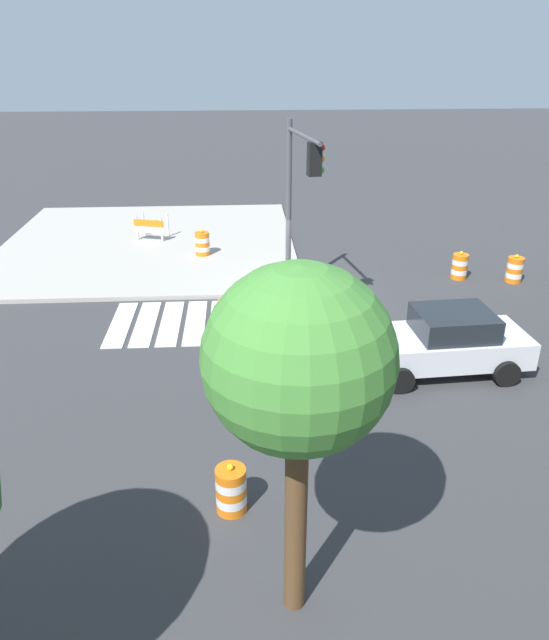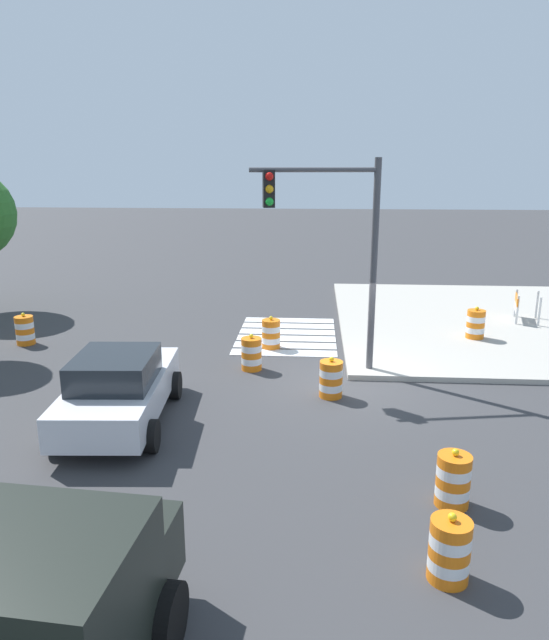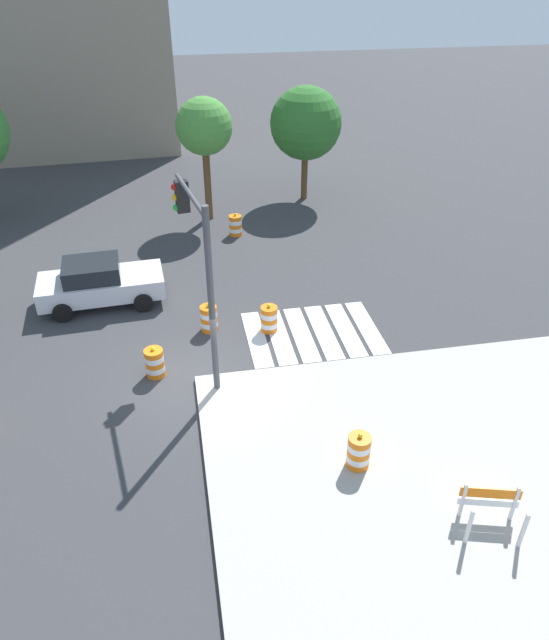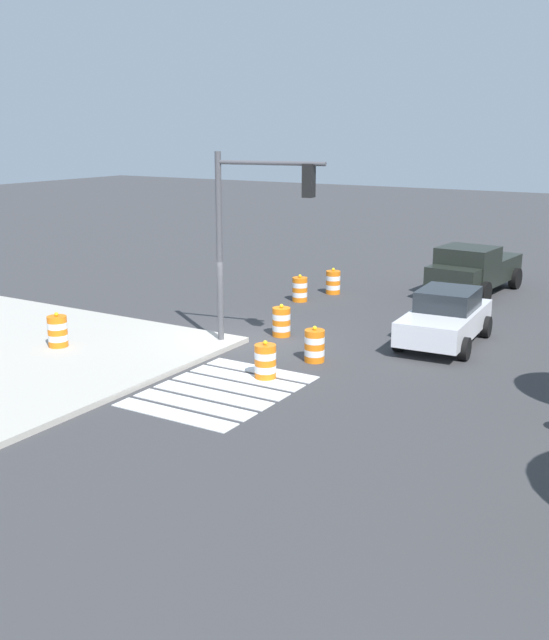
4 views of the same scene
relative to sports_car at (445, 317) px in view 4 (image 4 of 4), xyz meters
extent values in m
plane|color=#38383A|center=(2.94, -5.09, -0.81)|extent=(120.00, 120.00, 0.00)
cube|color=silver|center=(5.07, -3.29, -0.80)|extent=(0.60, 3.20, 0.02)
cube|color=silver|center=(5.82, -3.29, -0.80)|extent=(0.60, 3.20, 0.02)
cube|color=silver|center=(6.57, -3.29, -0.80)|extent=(0.60, 3.20, 0.02)
cube|color=silver|center=(7.32, -3.29, -0.80)|extent=(0.60, 3.20, 0.02)
cube|color=silver|center=(8.07, -3.29, -0.80)|extent=(0.60, 3.20, 0.02)
cube|color=silver|center=(8.82, -3.29, -0.80)|extent=(0.60, 3.20, 0.02)
cube|color=silver|center=(0.06, 0.00, -0.13)|extent=(4.41, 2.11, 0.70)
cube|color=#1E2328|center=(-0.19, -0.01, 0.52)|extent=(2.00, 1.72, 0.60)
cylinder|color=black|center=(1.35, 1.04, -0.48)|extent=(0.67, 0.28, 0.66)
cylinder|color=black|center=(1.47, -0.86, -0.48)|extent=(0.67, 0.28, 0.66)
cylinder|color=black|center=(-1.35, 0.87, -0.48)|extent=(0.67, 0.28, 0.66)
cylinder|color=black|center=(-1.23, -1.03, -0.48)|extent=(0.67, 0.28, 0.66)
cube|color=black|center=(-8.77, -1.27, 0.06)|extent=(2.65, 2.19, 0.90)
cube|color=black|center=(-6.68, -1.44, 0.36)|extent=(2.05, 2.15, 1.50)
cube|color=black|center=(-5.58, -1.53, 0.06)|extent=(1.55, 2.01, 0.90)
cylinder|color=black|center=(-5.80, -0.49, -0.39)|extent=(0.86, 0.37, 0.84)
cylinder|color=black|center=(-5.96, -2.52, -0.39)|extent=(0.86, 0.37, 0.84)
cylinder|color=black|center=(-9.19, -0.22, -0.39)|extent=(0.86, 0.37, 0.84)
cylinder|color=black|center=(-9.35, -2.25, -0.39)|extent=(0.86, 0.37, 0.84)
cylinder|color=orange|center=(1.82, -4.61, -0.72)|extent=(0.56, 0.56, 0.18)
cylinder|color=white|center=(1.82, -4.61, -0.54)|extent=(0.56, 0.56, 0.18)
cylinder|color=orange|center=(1.82, -4.61, -0.36)|extent=(0.56, 0.56, 0.18)
cylinder|color=white|center=(1.82, -4.61, -0.18)|extent=(0.56, 0.56, 0.18)
cylinder|color=orange|center=(1.82, -4.61, 0.00)|extent=(0.56, 0.56, 0.18)
sphere|color=yellow|center=(1.82, -4.61, 0.15)|extent=(0.12, 0.12, 0.12)
cylinder|color=orange|center=(3.61, -2.48, -0.72)|extent=(0.56, 0.56, 0.18)
cylinder|color=white|center=(3.61, -2.48, -0.54)|extent=(0.56, 0.56, 0.18)
cylinder|color=orange|center=(3.61, -2.48, -0.36)|extent=(0.56, 0.56, 0.18)
cylinder|color=white|center=(3.61, -2.48, -0.18)|extent=(0.56, 0.56, 0.18)
cylinder|color=orange|center=(3.61, -2.48, 0.00)|extent=(0.56, 0.56, 0.18)
sphere|color=yellow|center=(3.61, -2.48, 0.15)|extent=(0.12, 0.12, 0.12)
cylinder|color=orange|center=(-2.71, -6.51, -0.72)|extent=(0.56, 0.56, 0.18)
cylinder|color=white|center=(-2.71, -6.51, -0.54)|extent=(0.56, 0.56, 0.18)
cylinder|color=orange|center=(-2.71, -6.51, -0.36)|extent=(0.56, 0.56, 0.18)
cylinder|color=white|center=(-2.71, -6.51, -0.18)|extent=(0.56, 0.56, 0.18)
cylinder|color=orange|center=(-2.71, -6.51, 0.00)|extent=(0.56, 0.56, 0.18)
sphere|color=yellow|center=(-2.71, -6.51, 0.15)|extent=(0.12, 0.12, 0.12)
cylinder|color=orange|center=(-4.53, -6.05, -0.72)|extent=(0.56, 0.56, 0.18)
cylinder|color=white|center=(-4.53, -6.05, -0.54)|extent=(0.56, 0.56, 0.18)
cylinder|color=orange|center=(-4.53, -6.05, -0.36)|extent=(0.56, 0.56, 0.18)
cylinder|color=white|center=(-4.53, -6.05, -0.18)|extent=(0.56, 0.56, 0.18)
cylinder|color=orange|center=(-4.53, -6.05, 0.00)|extent=(0.56, 0.56, 0.18)
sphere|color=yellow|center=(-4.53, -6.05, 0.15)|extent=(0.12, 0.12, 0.12)
cylinder|color=orange|center=(5.55, -2.87, -0.72)|extent=(0.56, 0.56, 0.18)
cylinder|color=white|center=(5.55, -2.87, -0.54)|extent=(0.56, 0.56, 0.18)
cylinder|color=orange|center=(5.55, -2.87, -0.36)|extent=(0.56, 0.56, 0.18)
cylinder|color=white|center=(5.55, -2.87, -0.18)|extent=(0.56, 0.56, 0.18)
cylinder|color=orange|center=(5.55, -2.87, 0.00)|extent=(0.56, 0.56, 0.18)
sphere|color=yellow|center=(5.55, -2.87, 0.15)|extent=(0.12, 0.12, 0.12)
cylinder|color=orange|center=(6.60, -9.28, -0.57)|extent=(0.56, 0.56, 0.18)
cylinder|color=white|center=(6.60, -9.28, -0.39)|extent=(0.56, 0.56, 0.18)
cylinder|color=orange|center=(6.60, -9.28, -0.21)|extent=(0.56, 0.56, 0.18)
cylinder|color=white|center=(6.60, -9.28, -0.03)|extent=(0.56, 0.56, 0.18)
cylinder|color=orange|center=(6.60, -9.28, 0.15)|extent=(0.56, 0.56, 0.18)
sphere|color=yellow|center=(6.60, -9.28, 0.30)|extent=(0.12, 0.12, 0.12)
cylinder|color=#4C4C51|center=(3.54, -5.69, 2.09)|extent=(0.18, 0.18, 5.50)
cylinder|color=#4C4C51|center=(3.27, -4.11, 4.54)|extent=(0.65, 3.17, 0.12)
cube|color=black|center=(3.08, -3.01, 4.09)|extent=(0.40, 0.34, 0.90)
sphere|color=red|center=(2.90, -3.04, 4.39)|extent=(0.20, 0.20, 0.20)
sphere|color=#F2A514|center=(2.90, -3.04, 4.09)|extent=(0.20, 0.20, 0.20)
sphere|color=green|center=(2.90, -3.04, 3.79)|extent=(0.20, 0.20, 0.20)
camera|label=1|loc=(5.17, 13.43, 6.98)|focal=33.80mm
camera|label=2|loc=(-11.42, -4.16, 4.68)|focal=32.56mm
camera|label=3|loc=(2.78, -18.82, 10.05)|focal=32.86mm
camera|label=4|loc=(21.29, 6.95, 5.48)|focal=42.38mm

